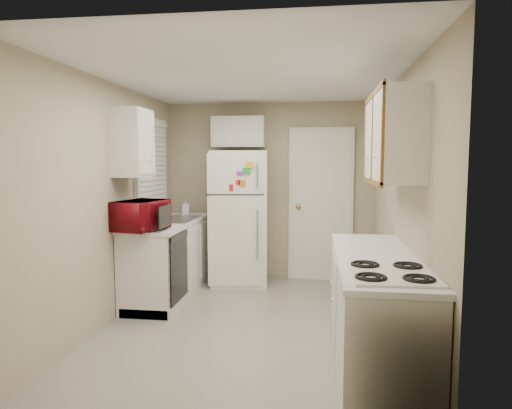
# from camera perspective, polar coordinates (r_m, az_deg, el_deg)

# --- Properties ---
(floor) EXTENTS (3.80, 3.80, 0.00)m
(floor) POSITION_cam_1_polar(r_m,az_deg,el_deg) (4.66, -0.85, -14.82)
(floor) COLOR #AAA596
(floor) RESTS_ON ground
(ceiling) EXTENTS (3.80, 3.80, 0.00)m
(ceiling) POSITION_cam_1_polar(r_m,az_deg,el_deg) (4.44, -0.89, 15.64)
(ceiling) COLOR white
(ceiling) RESTS_ON floor
(wall_left) EXTENTS (3.80, 3.80, 0.00)m
(wall_left) POSITION_cam_1_polar(r_m,az_deg,el_deg) (4.80, -17.63, 0.24)
(wall_left) COLOR tan
(wall_left) RESTS_ON floor
(wall_right) EXTENTS (3.80, 3.80, 0.00)m
(wall_right) POSITION_cam_1_polar(r_m,az_deg,el_deg) (4.41, 17.44, -0.21)
(wall_right) COLOR tan
(wall_right) RESTS_ON floor
(wall_back) EXTENTS (2.80, 2.80, 0.00)m
(wall_back) POSITION_cam_1_polar(r_m,az_deg,el_deg) (6.27, 1.70, 1.68)
(wall_back) COLOR tan
(wall_back) RESTS_ON floor
(wall_front) EXTENTS (2.80, 2.80, 0.00)m
(wall_front) POSITION_cam_1_polar(r_m,az_deg,el_deg) (2.54, -7.24, -4.06)
(wall_front) COLOR tan
(wall_front) RESTS_ON floor
(left_counter) EXTENTS (0.60, 1.80, 0.90)m
(left_counter) POSITION_cam_1_polar(r_m,az_deg,el_deg) (5.63, -10.69, -6.57)
(left_counter) COLOR silver
(left_counter) RESTS_ON floor
(dishwasher) EXTENTS (0.03, 0.58, 0.72)m
(dishwasher) POSITION_cam_1_polar(r_m,az_deg,el_deg) (4.98, -9.68, -7.69)
(dishwasher) COLOR black
(dishwasher) RESTS_ON floor
(sink) EXTENTS (0.54, 0.74, 0.16)m
(sink) POSITION_cam_1_polar(r_m,az_deg,el_deg) (5.70, -10.29, -2.23)
(sink) COLOR gray
(sink) RESTS_ON left_counter
(microwave) EXTENTS (0.61, 0.43, 0.37)m
(microwave) POSITION_cam_1_polar(r_m,az_deg,el_deg) (4.85, -14.17, -1.40)
(microwave) COLOR maroon
(microwave) RESTS_ON left_counter
(soap_bottle) EXTENTS (0.12, 0.12, 0.20)m
(soap_bottle) POSITION_cam_1_polar(r_m,az_deg,el_deg) (6.19, -8.85, -0.29)
(soap_bottle) COLOR white
(soap_bottle) RESTS_ON left_counter
(window_blinds) EXTENTS (0.10, 0.98, 1.08)m
(window_blinds) POSITION_cam_1_polar(r_m,az_deg,el_deg) (5.73, -12.90, 5.18)
(window_blinds) COLOR silver
(window_blinds) RESTS_ON wall_left
(upper_cabinet_left) EXTENTS (0.30, 0.45, 0.70)m
(upper_cabinet_left) POSITION_cam_1_polar(r_m,az_deg,el_deg) (4.93, -15.15, 7.42)
(upper_cabinet_left) COLOR silver
(upper_cabinet_left) RESTS_ON wall_left
(refrigerator) EXTENTS (0.80, 0.78, 1.74)m
(refrigerator) POSITION_cam_1_polar(r_m,az_deg,el_deg) (6.02, -2.08, -1.62)
(refrigerator) COLOR white
(refrigerator) RESTS_ON floor
(cabinet_over_fridge) EXTENTS (0.70, 0.30, 0.40)m
(cabinet_over_fridge) POSITION_cam_1_polar(r_m,az_deg,el_deg) (6.17, -2.16, 9.05)
(cabinet_over_fridge) COLOR silver
(cabinet_over_fridge) RESTS_ON wall_back
(interior_door) EXTENTS (0.86, 0.06, 2.08)m
(interior_door) POSITION_cam_1_polar(r_m,az_deg,el_deg) (6.21, 8.10, -0.08)
(interior_door) COLOR white
(interior_door) RESTS_ON floor
(right_counter) EXTENTS (0.60, 2.00, 0.90)m
(right_counter) POSITION_cam_1_polar(r_m,az_deg,el_deg) (3.74, 14.58, -12.91)
(right_counter) COLOR silver
(right_counter) RESTS_ON floor
(stove) EXTENTS (0.55, 0.66, 0.78)m
(stove) POSITION_cam_1_polar(r_m,az_deg,el_deg) (3.21, 16.17, -17.25)
(stove) COLOR white
(stove) RESTS_ON floor
(upper_cabinet_right) EXTENTS (0.30, 1.20, 0.70)m
(upper_cabinet_right) POSITION_cam_1_polar(r_m,az_deg,el_deg) (3.87, 16.76, 7.94)
(upper_cabinet_right) COLOR silver
(upper_cabinet_right) RESTS_ON wall_right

